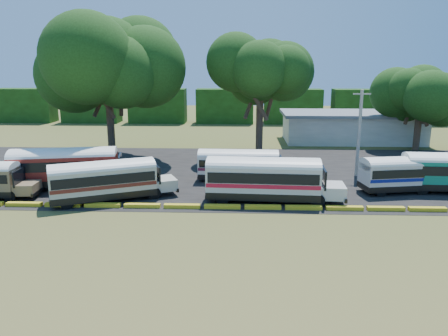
{
  "coord_description": "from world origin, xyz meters",
  "views": [
    {
      "loc": [
        2.79,
        -29.76,
        10.61
      ],
      "look_at": [
        1.43,
        6.0,
        1.89
      ],
      "focal_mm": 35.0,
      "sensor_mm": 36.0,
      "label": 1
    }
  ],
  "objects_px": {
    "bus_white_red": "(266,177)",
    "bus_red": "(68,165)",
    "bus_cream_west": "(106,178)",
    "tree_west": "(107,61)"
  },
  "relations": [
    {
      "from": "bus_cream_west",
      "to": "tree_west",
      "type": "bearing_deg",
      "value": 80.48
    },
    {
      "from": "bus_red",
      "to": "bus_cream_west",
      "type": "distance_m",
      "value": 5.55
    },
    {
      "from": "bus_red",
      "to": "tree_west",
      "type": "bearing_deg",
      "value": 76.09
    },
    {
      "from": "bus_white_red",
      "to": "bus_red",
      "type": "bearing_deg",
      "value": 172.51
    },
    {
      "from": "bus_white_red",
      "to": "bus_cream_west",
      "type": "bearing_deg",
      "value": -175.44
    },
    {
      "from": "bus_red",
      "to": "bus_cream_west",
      "type": "bearing_deg",
      "value": -49.47
    },
    {
      "from": "tree_west",
      "to": "bus_red",
      "type": "bearing_deg",
      "value": -92.95
    },
    {
      "from": "bus_white_red",
      "to": "tree_west",
      "type": "bearing_deg",
      "value": 141.79
    },
    {
      "from": "bus_red",
      "to": "bus_white_red",
      "type": "xyz_separation_m",
      "value": [
        16.77,
        -3.15,
        -0.04
      ]
    },
    {
      "from": "bus_cream_west",
      "to": "tree_west",
      "type": "height_order",
      "value": "tree_west"
    }
  ]
}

